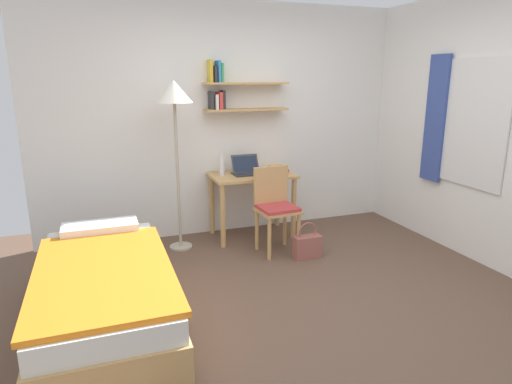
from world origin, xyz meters
TOP-DOWN VIEW (x-y plane):
  - ground_plane at (0.00, 0.00)m, footprint 5.28×5.28m
  - wall_back at (-0.00, 2.02)m, footprint 4.40×0.27m
  - bed at (-1.51, 0.32)m, footprint 0.93×1.93m
  - desk at (0.14, 1.70)m, footprint 0.92×0.57m
  - desk_chair at (0.21, 1.19)m, footprint 0.43×0.40m
  - standing_lamp at (-0.72, 1.60)m, footprint 0.37×0.37m
  - laptop at (0.08, 1.73)m, footprint 0.31×0.23m
  - water_bottle at (-0.20, 1.76)m, footprint 0.06×0.06m
  - book_stack at (0.46, 1.70)m, footprint 0.18×0.24m
  - handbag at (0.45, 0.90)m, footprint 0.28×0.12m

SIDE VIEW (x-z plane):
  - ground_plane at x=0.00m, z-range 0.00..0.00m
  - handbag at x=0.45m, z-range -0.06..0.32m
  - bed at x=-1.51m, z-range -0.03..0.51m
  - desk_chair at x=0.21m, z-range 0.06..0.94m
  - desk at x=0.14m, z-range 0.22..0.95m
  - book_stack at x=0.46m, z-range 0.73..0.80m
  - laptop at x=0.08m, z-range 0.68..0.89m
  - water_bottle at x=-0.20m, z-range 0.73..0.97m
  - wall_back at x=0.00m, z-range 0.01..2.61m
  - standing_lamp at x=-0.72m, z-range 0.66..2.42m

